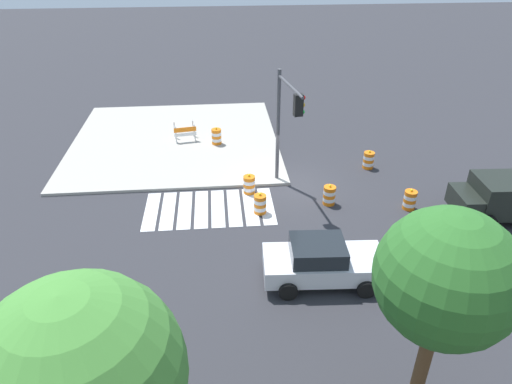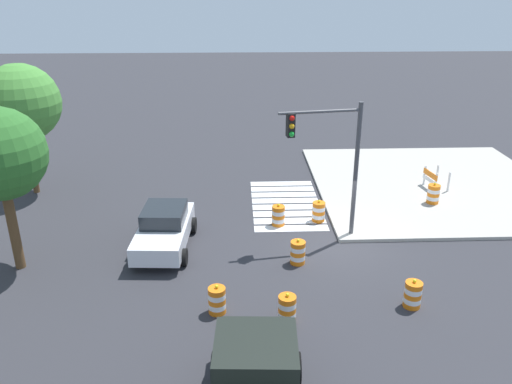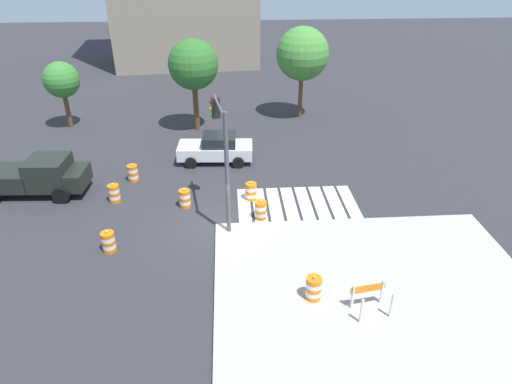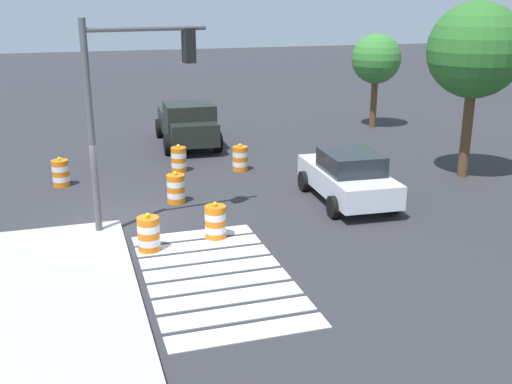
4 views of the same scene
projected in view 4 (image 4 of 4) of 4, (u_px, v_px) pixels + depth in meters
ground_plane at (120, 225)px, 17.18m from camera, size 120.00×120.00×0.00m
crosswalk_stripes at (216, 275)px, 14.05m from camera, size 5.85×3.20×0.02m
sports_car at (348, 177)px, 18.93m from camera, size 4.40×2.32×1.63m
pickup_truck at (188, 124)px, 26.07m from camera, size 5.24×2.55×1.92m
traffic_barrel_near_corner at (240, 158)px, 22.49m from camera, size 0.56×0.56×1.02m
traffic_barrel_crosswalk_end at (61, 173)px, 20.62m from camera, size 0.56×0.56×1.02m
traffic_barrel_median_near at (215, 222)px, 16.12m from camera, size 0.56×0.56×1.02m
traffic_barrel_median_far at (179, 159)px, 22.36m from camera, size 0.56×0.56×1.02m
traffic_barrel_far_curb at (149, 234)px, 15.30m from camera, size 0.56×0.56×1.02m
traffic_barrel_lane_center at (176, 189)px, 18.94m from camera, size 0.56×0.56×1.02m
traffic_light_pole at (132, 87)px, 15.76m from camera, size 0.79×3.26×5.50m
street_tree_streetside_mid at (376, 60)px, 29.24m from camera, size 2.36×2.36×4.49m
street_tree_streetside_far at (475, 51)px, 20.57m from camera, size 3.23×3.23×6.03m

